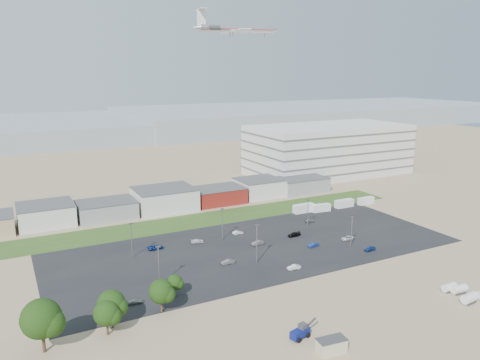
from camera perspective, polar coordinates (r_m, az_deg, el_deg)
ground at (r=122.98m, az=4.38°, el=-11.54°), size 700.00×700.00×0.00m
parking_lot at (r=141.20m, az=1.82°, el=-8.19°), size 120.00×50.00×0.01m
grass_strip at (r=166.39m, az=-5.11°, el=-4.92°), size 160.00×16.00×0.02m
hills_backdrop at (r=424.27m, az=-13.78°, el=6.28°), size 700.00×200.00×9.00m
building_row at (r=177.48m, az=-12.57°, el=-2.70°), size 170.00×20.00×8.00m
parking_garage at (r=244.69m, az=10.69°, el=3.68°), size 80.00×40.00×25.00m
portable_shed at (r=93.63m, az=11.08°, el=-19.21°), size 5.88×3.48×2.82m
telehandler at (r=96.86m, az=7.33°, el=-17.86°), size 7.27×3.97×2.88m
storage_tank_nw at (r=124.48m, az=24.15°, el=-11.83°), size 3.72×1.90×2.21m
storage_tank_ne at (r=124.34m, az=25.16°, el=-11.93°), size 4.06×2.24×2.35m
storage_tank_sw at (r=120.67m, az=26.21°, el=-12.76°), size 4.39×2.48×2.53m
box_trailer_a at (r=176.29m, az=7.76°, el=-3.44°), size 8.33×2.65×3.12m
box_trailer_b at (r=178.50m, az=9.83°, el=-3.36°), size 7.57×3.11×2.76m
box_trailer_c at (r=185.89m, az=12.59°, el=-2.80°), size 7.88×2.50×2.95m
box_trailer_d at (r=192.25m, az=15.09°, el=-2.46°), size 7.32×2.62×2.71m
tree_far_left at (r=97.01m, az=-23.03°, el=-15.73°), size 7.98×7.98×11.98m
tree_left at (r=99.39m, az=-15.95°, el=-15.65°), size 5.52×5.52×8.28m
tree_mid at (r=101.48m, az=-15.41°, el=-14.69°), size 6.14×6.14×9.21m
tree_right at (r=105.20m, az=-9.61°, el=-13.54°), size 5.72×5.72×8.58m
tree_near at (r=112.31m, az=-7.97°, el=-12.44°), size 3.96×3.96×5.93m
lightpole_front_l at (r=117.02m, az=-9.87°, el=-10.29°), size 1.20×0.50×10.20m
lightpole_front_m at (r=128.47m, az=2.06°, el=-7.78°), size 1.28×0.53×10.91m
lightpole_front_r at (r=142.87m, az=13.43°, el=-6.23°), size 1.14×0.47×9.67m
lightpole_back_l at (r=135.34m, az=-13.08°, el=-7.20°), size 1.20×0.50×10.16m
lightpole_back_m at (r=145.79m, az=-2.17°, el=-5.40°), size 1.19×0.49×10.09m
lightpole_back_r at (r=159.59m, az=8.26°, el=-4.02°), size 1.11×0.46×9.41m
airliner at (r=218.48m, az=-0.32°, el=17.95°), size 44.94×33.67×12.25m
parked_car_0 at (r=150.57m, az=12.97°, el=-6.92°), size 4.37×2.17×1.19m
parked_car_1 at (r=142.94m, az=8.92°, el=-7.82°), size 3.75×1.68×1.20m
parked_car_2 at (r=143.44m, az=15.56°, el=-8.07°), size 3.85×1.82×1.27m
parked_car_4 at (r=129.32m, az=-1.48°, el=-9.93°), size 3.88×1.44×1.27m
parked_car_6 at (r=144.99m, az=-5.21°, el=-7.42°), size 4.09×1.89×1.16m
parked_car_7 at (r=142.88m, az=2.17°, el=-7.65°), size 4.11×1.75×1.32m
parked_car_8 at (r=165.30m, az=8.48°, el=-4.92°), size 3.62×1.69×1.20m
parked_car_9 at (r=141.63m, az=-10.26°, el=-8.06°), size 4.76×2.40×1.29m
parked_car_10 at (r=111.49m, az=-12.67°, el=-14.23°), size 3.86×1.76×1.09m
parked_car_11 at (r=151.82m, az=-0.26°, el=-6.42°), size 3.52×1.36×1.14m
parked_car_12 at (r=150.88m, az=6.60°, el=-6.61°), size 4.43×1.89×1.27m
parked_car_13 at (r=126.82m, az=6.59°, el=-10.51°), size 3.80×1.60×1.22m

